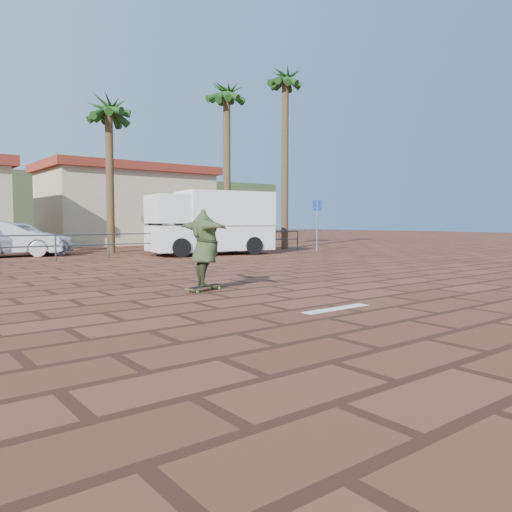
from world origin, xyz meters
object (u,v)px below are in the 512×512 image
(campervan, at_px, (212,222))
(car_white, at_px, (5,239))
(longboard, at_px, (205,287))
(skateboarder, at_px, (205,248))
(car_silver, at_px, (18,238))

(campervan, bearing_deg, car_white, 160.72)
(longboard, distance_m, car_white, 13.57)
(longboard, xyz_separation_m, car_white, (-1.13, 13.51, 0.65))
(campervan, xyz_separation_m, car_white, (-7.44, 3.99, -0.71))
(longboard, distance_m, skateboarder, 0.82)
(campervan, distance_m, car_silver, 8.04)
(longboard, height_order, campervan, campervan)
(longboard, bearing_deg, skateboarder, 71.06)
(longboard, bearing_deg, car_silver, 75.52)
(skateboarder, relative_size, car_white, 0.44)
(skateboarder, height_order, campervan, campervan)
(car_white, bearing_deg, car_silver, -73.49)
(skateboarder, xyz_separation_m, car_silver, (-0.63, 13.50, -0.15))
(longboard, xyz_separation_m, car_silver, (-0.63, 13.50, 0.67))
(car_silver, bearing_deg, longboard, 177.45)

